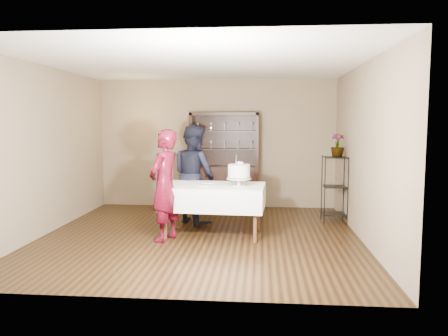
{
  "coord_description": "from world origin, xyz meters",
  "views": [
    {
      "loc": [
        0.96,
        -6.73,
        1.8
      ],
      "look_at": [
        0.37,
        0.1,
        1.08
      ],
      "focal_mm": 35.0,
      "sensor_mm": 36.0,
      "label": 1
    }
  ],
  "objects_px": {
    "woman": "(165,185)",
    "cake": "(239,172)",
    "cake_table": "(214,197)",
    "man": "(194,174)",
    "china_hutch": "(225,177)",
    "plant_etagere": "(334,186)",
    "potted_plant": "(337,145)"
  },
  "relations": [
    {
      "from": "woman",
      "to": "cake",
      "type": "height_order",
      "value": "woman"
    },
    {
      "from": "cake",
      "to": "cake_table",
      "type": "bearing_deg",
      "value": 170.64
    },
    {
      "from": "woman",
      "to": "man",
      "type": "relative_size",
      "value": 0.97
    },
    {
      "from": "cake_table",
      "to": "woman",
      "type": "relative_size",
      "value": 0.98
    },
    {
      "from": "china_hutch",
      "to": "plant_etagere",
      "type": "relative_size",
      "value": 1.67
    },
    {
      "from": "china_hutch",
      "to": "cake_table",
      "type": "distance_m",
      "value": 2.13
    },
    {
      "from": "cake",
      "to": "potted_plant",
      "type": "bearing_deg",
      "value": 34.58
    },
    {
      "from": "cake",
      "to": "potted_plant",
      "type": "relative_size",
      "value": 1.28
    },
    {
      "from": "china_hutch",
      "to": "man",
      "type": "xyz_separation_m",
      "value": [
        -0.44,
        -1.32,
        0.21
      ]
    },
    {
      "from": "cake_table",
      "to": "cake",
      "type": "bearing_deg",
      "value": -9.36
    },
    {
      "from": "china_hutch",
      "to": "woman",
      "type": "distance_m",
      "value": 2.64
    },
    {
      "from": "china_hutch",
      "to": "woman",
      "type": "relative_size",
      "value": 1.18
    },
    {
      "from": "cake_table",
      "to": "woman",
      "type": "distance_m",
      "value": 0.85
    },
    {
      "from": "plant_etagere",
      "to": "man",
      "type": "bearing_deg",
      "value": -173.95
    },
    {
      "from": "potted_plant",
      "to": "cake_table",
      "type": "bearing_deg",
      "value": -152.3
    },
    {
      "from": "cake_table",
      "to": "man",
      "type": "distance_m",
      "value": 0.96
    },
    {
      "from": "cake_table",
      "to": "cake",
      "type": "xyz_separation_m",
      "value": [
        0.41,
        -0.07,
        0.4
      ]
    },
    {
      "from": "china_hutch",
      "to": "plant_etagere",
      "type": "xyz_separation_m",
      "value": [
        2.08,
        -1.05,
        -0.01
      ]
    },
    {
      "from": "china_hutch",
      "to": "potted_plant",
      "type": "distance_m",
      "value": 2.46
    },
    {
      "from": "cake_table",
      "to": "cake",
      "type": "height_order",
      "value": "cake"
    },
    {
      "from": "cake",
      "to": "china_hutch",
      "type": "bearing_deg",
      "value": 100.57
    },
    {
      "from": "china_hutch",
      "to": "cake",
      "type": "relative_size",
      "value": 3.76
    },
    {
      "from": "china_hutch",
      "to": "man",
      "type": "bearing_deg",
      "value": -108.47
    },
    {
      "from": "cake",
      "to": "potted_plant",
      "type": "xyz_separation_m",
      "value": [
        1.71,
        1.18,
        0.38
      ]
    },
    {
      "from": "woman",
      "to": "plant_etagere",
      "type": "bearing_deg",
      "value": 137.35
    },
    {
      "from": "man",
      "to": "potted_plant",
      "type": "bearing_deg",
      "value": -127.86
    },
    {
      "from": "plant_etagere",
      "to": "man",
      "type": "distance_m",
      "value": 2.54
    },
    {
      "from": "plant_etagere",
      "to": "woman",
      "type": "bearing_deg",
      "value": -151.97
    },
    {
      "from": "plant_etagere",
      "to": "woman",
      "type": "distance_m",
      "value": 3.16
    },
    {
      "from": "plant_etagere",
      "to": "cake",
      "type": "bearing_deg",
      "value": -145.51
    },
    {
      "from": "china_hutch",
      "to": "cake",
      "type": "xyz_separation_m",
      "value": [
        0.41,
        -2.2,
        0.36
      ]
    },
    {
      "from": "woman",
      "to": "potted_plant",
      "type": "distance_m",
      "value": 3.25
    }
  ]
}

